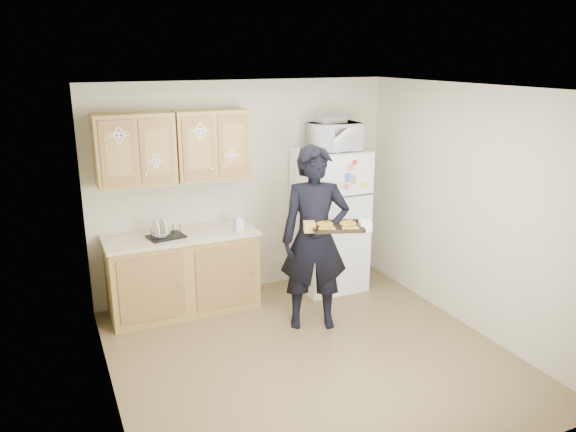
{
  "coord_description": "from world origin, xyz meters",
  "views": [
    {
      "loc": [
        -2.15,
        -4.27,
        2.78
      ],
      "look_at": [
        -0.04,
        0.45,
        1.28
      ],
      "focal_mm": 35.0,
      "sensor_mm": 36.0,
      "label": 1
    }
  ],
  "objects": [
    {
      "name": "wall_back",
      "position": [
        0.0,
        1.8,
        1.25
      ],
      "size": [
        3.6,
        0.04,
        2.5
      ],
      "primitive_type": "cube",
      "color": "beige",
      "rests_on": "floor"
    },
    {
      "name": "countertop",
      "position": [
        -0.85,
        1.48,
        0.88
      ],
      "size": [
        1.64,
        0.64,
        0.04
      ],
      "primitive_type": "cube",
      "color": "beige",
      "rests_on": "base_cabinet"
    },
    {
      "name": "dish_rack",
      "position": [
        -1.02,
        1.42,
        0.97
      ],
      "size": [
        0.4,
        0.33,
        0.14
      ],
      "primitive_type": "cube",
      "rotation": [
        0.0,
        0.0,
        0.18
      ],
      "color": "black",
      "rests_on": "countertop"
    },
    {
      "name": "pizza_front_left",
      "position": [
        0.29,
        0.26,
        1.17
      ],
      "size": [
        0.16,
        0.16,
        0.02
      ],
      "primitive_type": "cylinder",
      "color": "orange",
      "rests_on": "baking_tray"
    },
    {
      "name": "upper_cab_left",
      "position": [
        -1.25,
        1.61,
        1.83
      ],
      "size": [
        0.8,
        0.33,
        0.75
      ],
      "primitive_type": "cube",
      "color": "olive",
      "rests_on": "wall_back"
    },
    {
      "name": "soap_bottle",
      "position": [
        -0.23,
        1.35,
        1.0
      ],
      "size": [
        0.1,
        0.1,
        0.21
      ],
      "primitive_type": "imported",
      "rotation": [
        0.0,
        0.0,
        0.06
      ],
      "color": "white",
      "rests_on": "countertop"
    },
    {
      "name": "microwave",
      "position": [
        0.97,
        1.38,
        1.86
      ],
      "size": [
        0.58,
        0.4,
        0.32
      ],
      "primitive_type": "imported",
      "rotation": [
        0.0,
        0.0,
        -0.01
      ],
      "color": "white",
      "rests_on": "refrigerator"
    },
    {
      "name": "wall_left",
      "position": [
        -1.8,
        0.0,
        1.25
      ],
      "size": [
        0.04,
        3.6,
        2.5
      ],
      "primitive_type": "cube",
      "color": "beige",
      "rests_on": "floor"
    },
    {
      "name": "base_cabinet",
      "position": [
        -0.85,
        1.48,
        0.43
      ],
      "size": [
        1.6,
        0.6,
        0.86
      ],
      "primitive_type": "cube",
      "color": "olive",
      "rests_on": "floor"
    },
    {
      "name": "baking_tray",
      "position": [
        0.42,
        0.3,
        1.15
      ],
      "size": [
        0.58,
        0.51,
        0.04
      ],
      "primitive_type": "cube",
      "rotation": [
        0.0,
        0.0,
        -0.35
      ],
      "color": "black",
      "rests_on": "person"
    },
    {
      "name": "upper_cab_right",
      "position": [
        -0.43,
        1.61,
        1.83
      ],
      "size": [
        0.8,
        0.33,
        0.75
      ],
      "primitive_type": "cube",
      "color": "olive",
      "rests_on": "wall_back"
    },
    {
      "name": "pizza_back_left",
      "position": [
        0.34,
        0.41,
        1.17
      ],
      "size": [
        0.16,
        0.16,
        0.02
      ],
      "primitive_type": "cylinder",
      "color": "orange",
      "rests_on": "baking_tray"
    },
    {
      "name": "wall_right",
      "position": [
        1.8,
        0.0,
        1.25
      ],
      "size": [
        0.04,
        3.6,
        2.5
      ],
      "primitive_type": "cube",
      "color": "beige",
      "rests_on": "floor"
    },
    {
      "name": "ceiling",
      "position": [
        0.0,
        0.0,
        2.5
      ],
      "size": [
        3.6,
        3.6,
        0.0
      ],
      "primitive_type": "plane",
      "color": "silver",
      "rests_on": "wall_back"
    },
    {
      "name": "refrigerator",
      "position": [
        0.95,
        1.43,
        0.85
      ],
      "size": [
        0.75,
        0.7,
        1.7
      ],
      "primitive_type": "cube",
      "color": "white",
      "rests_on": "floor"
    },
    {
      "name": "pizza_front_right",
      "position": [
        0.5,
        0.18,
        1.17
      ],
      "size": [
        0.16,
        0.16,
        0.02
      ],
      "primitive_type": "cylinder",
      "color": "orange",
      "rests_on": "baking_tray"
    },
    {
      "name": "pizza_back_right",
      "position": [
        0.56,
        0.33,
        1.17
      ],
      "size": [
        0.16,
        0.16,
        0.02
      ],
      "primitive_type": "cylinder",
      "color": "orange",
      "rests_on": "baking_tray"
    },
    {
      "name": "wall_front",
      "position": [
        0.0,
        -1.8,
        1.25
      ],
      "size": [
        3.6,
        0.04,
        2.5
      ],
      "primitive_type": "cube",
      "color": "beige",
      "rests_on": "floor"
    },
    {
      "name": "cereal_box",
      "position": [
        1.47,
        1.67,
        0.16
      ],
      "size": [
        0.2,
        0.07,
        0.32
      ],
      "primitive_type": "cube",
      "color": "gold",
      "rests_on": "floor"
    },
    {
      "name": "person",
      "position": [
        0.32,
        0.58,
        0.96
      ],
      "size": [
        0.81,
        0.67,
        1.92
      ],
      "primitive_type": "imported",
      "rotation": [
        0.0,
        0.0,
        -0.35
      ],
      "color": "black",
      "rests_on": "floor"
    },
    {
      "name": "bowl",
      "position": [
        -1.08,
        1.42,
        0.94
      ],
      "size": [
        0.24,
        0.24,
        0.05
      ],
      "primitive_type": "imported",
      "rotation": [
        0.0,
        0.0,
        -0.25
      ],
      "color": "silver",
      "rests_on": "dish_rack"
    },
    {
      "name": "foil_pan",
      "position": [
        0.92,
        1.41,
        2.05
      ],
      "size": [
        0.33,
        0.24,
        0.07
      ],
      "primitive_type": "cube",
      "rotation": [
        0.0,
        0.0,
        0.05
      ],
      "color": "#ABAAB1",
      "rests_on": "microwave"
    },
    {
      "name": "floor",
      "position": [
        0.0,
        0.0,
        0.0
      ],
      "size": [
        3.6,
        3.6,
        0.0
      ],
      "primitive_type": "plane",
      "color": "brown",
      "rests_on": "ground"
    }
  ]
}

